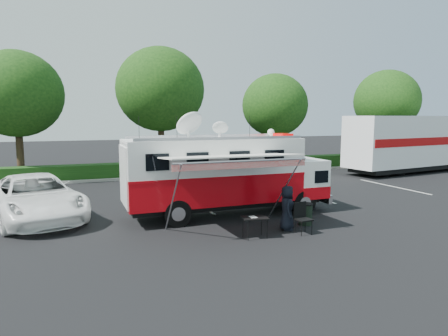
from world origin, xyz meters
The scene contains 11 objects.
ground_plane centered at (0.00, 0.00, 0.00)m, with size 120.00×120.00×0.00m, color black.
back_border centered at (1.14, 12.90, 5.00)m, with size 60.00×6.14×8.87m.
stall_lines centered at (-0.50, 3.00, 0.00)m, with size 24.12×5.50×0.01m.
command_truck centered at (-0.07, 0.00, 1.74)m, with size 8.44×2.32×4.06m.
awning centered at (-0.83, -2.42, 2.61)m, with size 4.61×2.40×2.79m.
white_suv centered at (-7.35, 2.07, 0.00)m, with size 2.91×6.32×1.76m, color white.
person centered at (1.16, -2.78, 0.00)m, with size 0.78×0.51×1.60m, color black.
folding_table centered at (-0.33, -3.26, 0.66)m, with size 0.92×0.72×0.72m.
folding_chair centered at (1.44, -3.30, 0.64)m, with size 0.55×0.58×1.08m.
trash_bin centered at (2.16, -2.42, 0.41)m, with size 0.54×0.54×0.81m.
semi_trailer centered at (18.37, 7.54, 2.17)m, with size 13.60×4.55×4.12m.
Camera 1 is at (-5.89, -14.97, 3.99)m, focal length 32.00 mm.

